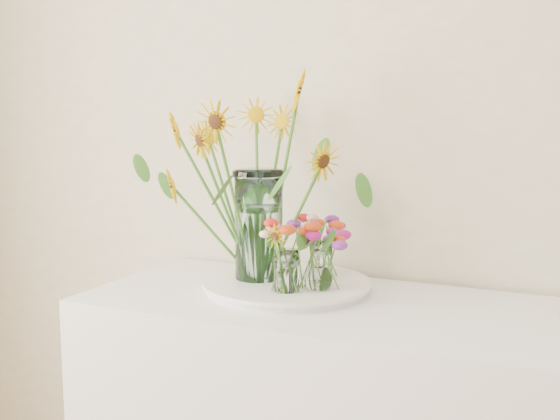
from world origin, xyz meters
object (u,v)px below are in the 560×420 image
Objects in this scene: mason_jar at (259,225)px; small_vase_b at (318,270)px; tray at (287,287)px; small_vase_c at (322,258)px; small_vase_a at (286,271)px.

mason_jar reaches higher than small_vase_b.
small_vase_b is (0.12, -0.05, 0.07)m from tray.
mason_jar is 2.96× the size of small_vase_c.
mason_jar is at bearing -143.38° from small_vase_c.
small_vase_a is at bearing -95.06° from small_vase_c.
tray is at bearing 156.79° from small_vase_b.
small_vase_c reaches higher than tray.
small_vase_b reaches higher than small_vase_c.
small_vase_a is 1.01× the size of small_vase_b.
small_vase_c is at bearing 36.62° from mason_jar.
mason_jar is 2.75× the size of small_vase_b.
small_vase_b is at bearing -23.21° from tray.
mason_jar is at bearing 142.59° from small_vase_a.
mason_jar is 2.72× the size of small_vase_a.
tray is 0.13m from small_vase_a.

